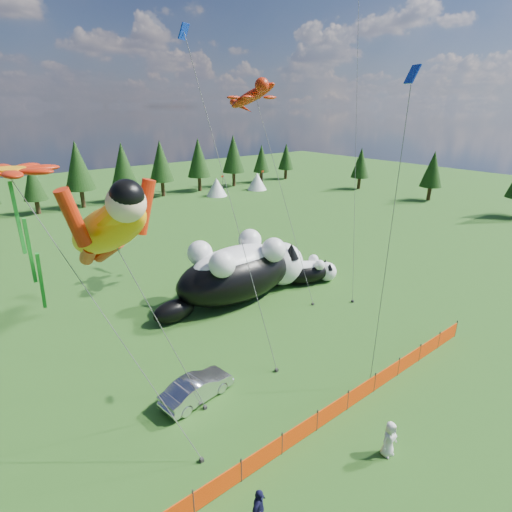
{
  "coord_description": "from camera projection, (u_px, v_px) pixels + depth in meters",
  "views": [
    {
      "loc": [
        -11.34,
        -11.88,
        13.01
      ],
      "look_at": [
        1.24,
        4.0,
        5.42
      ],
      "focal_mm": 28.0,
      "sensor_mm": 36.0,
      "label": 1
    }
  ],
  "objects": [
    {
      "name": "cat_small",
      "position": [
        307.0,
        271.0,
        31.15
      ],
      "size": [
        5.36,
        3.52,
        2.04
      ],
      "rotation": [
        0.0,
        0.0,
        -0.42
      ],
      "color": "black",
      "rests_on": "ground"
    },
    {
      "name": "safety_fence",
      "position": [
        333.0,
        411.0,
        17.5
      ],
      "size": [
        22.06,
        0.06,
        1.1
      ],
      "color": "#262626",
      "rests_on": "ground"
    },
    {
      "name": "diamond_kite_a",
      "position": [
        190.0,
        54.0,
        18.44
      ],
      "size": [
        1.97,
        5.66,
        17.27
      ],
      "color": "#0C2BB8",
      "rests_on": "ground"
    },
    {
      "name": "ground",
      "position": [
        286.0,
        385.0,
        19.88
      ],
      "size": [
        160.0,
        160.0,
        0.0
      ],
      "primitive_type": "plane",
      "color": "black",
      "rests_on": "ground"
    },
    {
      "name": "festival_tents",
      "position": [
        150.0,
        196.0,
        55.14
      ],
      "size": [
        50.0,
        3.2,
        2.8
      ],
      "primitive_type": null,
      "color": "white",
      "rests_on": "ground"
    },
    {
      "name": "diamond_kite_b",
      "position": [
        358.0,
        16.0,
        26.97
      ],
      "size": [
        4.25,
        5.18,
        21.15
      ],
      "color": "#0B798E",
      "rests_on": "ground"
    },
    {
      "name": "spectator_e",
      "position": [
        389.0,
        439.0,
        15.66
      ],
      "size": [
        0.79,
        0.55,
        1.56
      ],
      "primitive_type": "imported",
      "rotation": [
        0.0,
        0.0,
        -0.07
      ],
      "color": "silver",
      "rests_on": "ground"
    },
    {
      "name": "superhero_kite",
      "position": [
        107.0,
        230.0,
        12.63
      ],
      "size": [
        6.15,
        5.49,
        11.68
      ],
      "color": "#F2A10C",
      "rests_on": "ground"
    },
    {
      "name": "gecko_kite",
      "position": [
        252.0,
        96.0,
        27.28
      ],
      "size": [
        3.88,
        9.41,
        15.43
      ],
      "color": "#B52109",
      "rests_on": "ground"
    },
    {
      "name": "diamond_kite_c",
      "position": [
        409.0,
        96.0,
        15.05
      ],
      "size": [
        0.55,
        1.0,
        14.85
      ],
      "color": "#0C2BB8",
      "rests_on": "ground"
    },
    {
      "name": "cat_large",
      "position": [
        242.0,
        270.0,
        28.35
      ],
      "size": [
        12.44,
        4.48,
        4.5
      ],
      "rotation": [
        0.0,
        0.0,
        0.01
      ],
      "color": "black",
      "rests_on": "ground"
    },
    {
      "name": "tree_line",
      "position": [
        51.0,
        181.0,
        51.49
      ],
      "size": [
        90.0,
        4.0,
        8.0
      ],
      "primitive_type": null,
      "color": "black",
      "rests_on": "ground"
    },
    {
      "name": "spectator_c",
      "position": [
        259.0,
        509.0,
        12.9
      ],
      "size": [
        1.05,
        0.85,
        1.6
      ],
      "primitive_type": "imported",
      "rotation": [
        0.0,
        0.0,
        0.47
      ],
      "color": "#15153A",
      "rests_on": "ground"
    },
    {
      "name": "flower_kite",
      "position": [
        9.0,
        176.0,
        12.29
      ],
      "size": [
        5.71,
        5.65,
        12.33
      ],
      "color": "#B52109",
      "rests_on": "ground"
    },
    {
      "name": "car",
      "position": [
        197.0,
        388.0,
        18.76
      ],
      "size": [
        3.8,
        1.83,
        1.2
      ],
      "primitive_type": "imported",
      "rotation": [
        0.0,
        0.0,
        1.73
      ],
      "color": "silver",
      "rests_on": "ground"
    }
  ]
}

